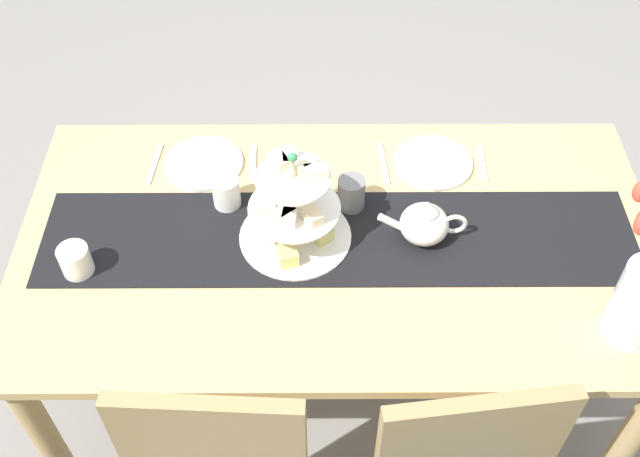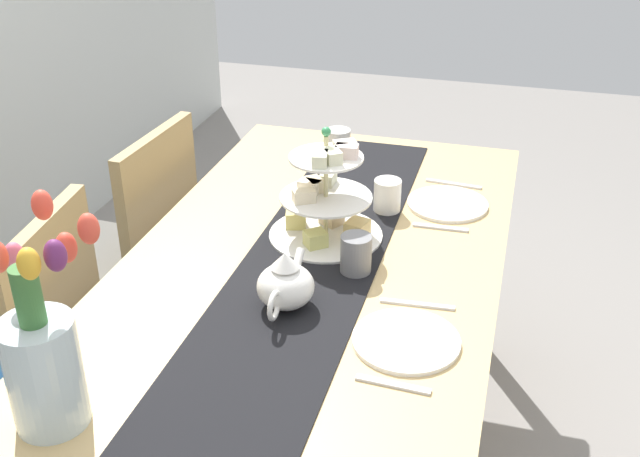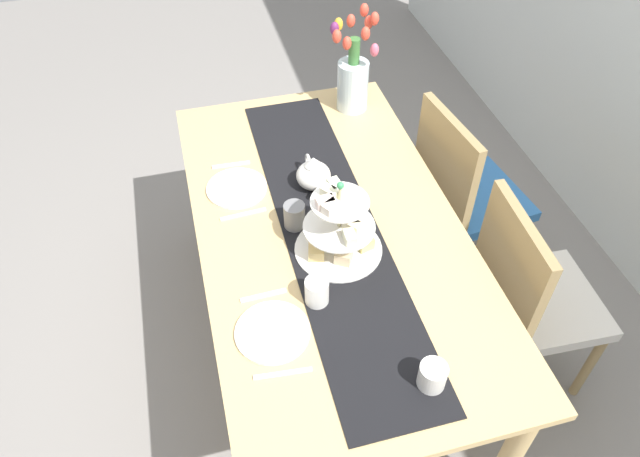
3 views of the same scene
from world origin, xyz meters
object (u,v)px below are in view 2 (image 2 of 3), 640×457
(dinner_plate_left, at_px, (406,340))
(mug_white_text, at_px, (387,196))
(knife_left, at_px, (417,304))
(chair_right, at_px, (133,249))
(cream_jug, at_px, (338,142))
(fork_left, at_px, (393,384))
(knife_right, at_px, (454,184))
(chair_left, at_px, (23,360))
(fork_right, at_px, (440,227))
(tiered_cake_stand, at_px, (326,202))
(tulip_vase, at_px, (41,351))
(mug_grey, at_px, (356,254))
(dining_table, at_px, (314,292))
(teapot, at_px, (285,285))
(dinner_plate_right, at_px, (447,204))

(dinner_plate_left, height_order, mug_white_text, mug_white_text)
(dinner_plate_left, distance_m, knife_left, 0.15)
(chair_right, bearing_deg, mug_white_text, -89.31)
(cream_jug, relative_size, fork_left, 0.57)
(fork_left, xyz_separation_m, knife_right, (0.96, 0.00, 0.00))
(dinner_plate_left, relative_size, knife_left, 1.35)
(chair_left, distance_m, fork_right, 1.14)
(cream_jug, bearing_deg, chair_left, 148.97)
(tiered_cake_stand, distance_m, tulip_vase, 0.86)
(tiered_cake_stand, height_order, fork_right, tiered_cake_stand)
(tiered_cake_stand, height_order, knife_right, tiered_cake_stand)
(knife_right, bearing_deg, fork_left, 180.00)
(tulip_vase, relative_size, mug_grey, 4.63)
(tulip_vase, bearing_deg, knife_right, -25.33)
(chair_right, bearing_deg, tiered_cake_stand, -104.53)
(tiered_cake_stand, xyz_separation_m, cream_jug, (0.55, 0.11, -0.06))
(mug_white_text, bearing_deg, cream_jug, 32.93)
(knife_left, bearing_deg, knife_right, 0.00)
(chair_right, xyz_separation_m, mug_white_text, (0.01, -0.82, 0.29))
(knife_right, bearing_deg, chair_left, 130.30)
(tulip_vase, xyz_separation_m, fork_right, (0.94, -0.58, -0.15))
(chair_left, bearing_deg, chair_right, -0.04)
(knife_left, bearing_deg, tulip_vase, 133.61)
(dining_table, distance_m, mug_white_text, 0.36)
(dinner_plate_left, bearing_deg, cream_jug, 22.52)
(chair_left, bearing_deg, dining_table, -66.99)
(chair_left, xyz_separation_m, fork_left, (-0.14, -0.98, 0.25))
(tiered_cake_stand, distance_m, teapot, 0.35)
(cream_jug, relative_size, dinner_plate_right, 0.37)
(fork_right, bearing_deg, tiered_cake_stand, 113.77)
(fork_left, bearing_deg, mug_white_text, 12.27)
(teapot, bearing_deg, dinner_plate_left, -101.60)
(tulip_vase, xyz_separation_m, dinner_plate_left, (0.41, -0.58, -0.15))
(fork_left, relative_size, fork_right, 1.00)
(fork_right, height_order, knife_right, same)
(tiered_cake_stand, xyz_separation_m, mug_grey, (-0.15, -0.12, -0.05))
(dinner_plate_right, bearing_deg, knife_right, 0.00)
(chair_left, distance_m, tiered_cake_stand, 0.88)
(cream_jug, xyz_separation_m, dinner_plate_right, (-0.28, -0.40, -0.04))
(knife_right, height_order, mug_grey, mug_grey)
(chair_left, height_order, dinner_plate_right, chair_left)
(chair_left, xyz_separation_m, knife_right, (0.83, -0.98, 0.25))
(cream_jug, bearing_deg, tiered_cake_stand, -168.79)
(chair_right, xyz_separation_m, knife_left, (-0.44, -0.98, 0.25))
(teapot, relative_size, dinner_plate_left, 1.04)
(chair_left, height_order, tiered_cake_stand, tiered_cake_stand)
(chair_left, xyz_separation_m, fork_right, (0.54, -0.98, 0.25))
(dinner_plate_right, distance_m, knife_right, 0.15)
(dining_table, bearing_deg, knife_left, -115.87)
(tiered_cake_stand, relative_size, teapot, 1.28)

